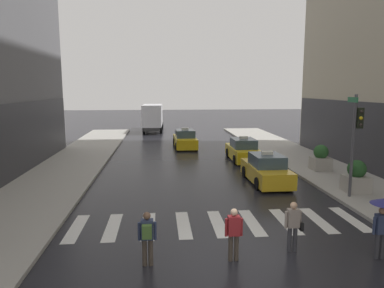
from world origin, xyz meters
The scene contains 12 objects.
ground_plane centered at (0.00, 0.00, 0.00)m, with size 160.00×160.00×0.00m, color black.
crosswalk_markings centered at (0.00, 3.00, 0.00)m, with size 11.30×2.80×0.01m.
traffic_light_pole centered at (6.80, 5.46, 3.26)m, with size 0.44×0.84×4.80m.
taxi_lead centered at (3.66, 8.79, 0.72)m, with size 1.97×4.56×1.80m.
taxi_second centered at (3.82, 15.07, 0.72)m, with size 1.94×4.55×1.80m.
taxi_third centered at (0.00, 21.14, 0.72)m, with size 2.03×4.59×1.80m.
box_truck centered at (-3.02, 33.34, 1.85)m, with size 2.50×7.61×3.35m.
pedestrian_with_backpack centered at (-2.62, -0.14, 0.97)m, with size 0.55×0.43×1.65m.
pedestrian_with_handbag centered at (2.00, 0.41, 0.93)m, with size 0.60×0.24×1.65m.
pedestrian_plain_coat centered at (-0.03, -0.04, 0.94)m, with size 0.55×0.24×1.65m.
planter_near_corner centered at (7.41, 6.18, 0.87)m, with size 1.10×1.10×1.60m.
planter_mid_block centered at (7.81, 10.98, 0.87)m, with size 1.10×1.10×1.60m.
Camera 1 is at (-2.21, -10.09, 5.19)m, focal length 33.31 mm.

